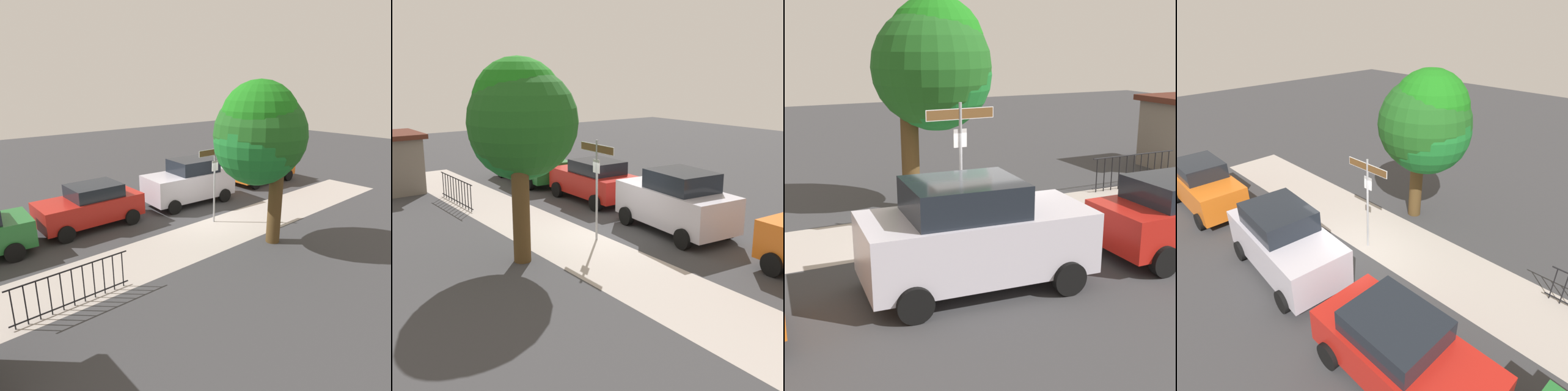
{
  "view_description": "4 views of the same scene",
  "coord_description": "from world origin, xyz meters",
  "views": [
    {
      "loc": [
        9.71,
        10.4,
        5.5
      ],
      "look_at": [
        0.44,
        -0.22,
        1.09
      ],
      "focal_mm": 33.03,
      "sensor_mm": 36.0,
      "label": 1
    },
    {
      "loc": [
        -12.34,
        9.67,
        5.3
      ],
      "look_at": [
        -0.12,
        0.81,
        1.53
      ],
      "focal_mm": 46.9,
      "sensor_mm": 36.0,
      "label": 2
    },
    {
      "loc": [
        -5.07,
        -10.99,
        4.54
      ],
      "look_at": [
        0.23,
        -0.09,
        1.13
      ],
      "focal_mm": 51.15,
      "sensor_mm": 36.0,
      "label": 3
    },
    {
      "loc": [
        7.04,
        -6.34,
        7.12
      ],
      "look_at": [
        -0.35,
        0.94,
        1.63
      ],
      "focal_mm": 31.81,
      "sensor_mm": 36.0,
      "label": 4
    }
  ],
  "objects": [
    {
      "name": "car_silver",
      "position": [
        -0.92,
        -2.21,
        1.04
      ],
      "size": [
        4.4,
        2.34,
        2.1
      ],
      "rotation": [
        0.0,
        0.0,
        -0.08
      ],
      "color": "silver",
      "rests_on": "ground_plane"
    },
    {
      "name": "shade_tree",
      "position": [
        0.3,
        2.8,
        3.88
      ],
      "size": [
        3.15,
        3.12,
        5.64
      ],
      "color": "#4C361B",
      "rests_on": "ground_plane"
    },
    {
      "name": "street_sign",
      "position": [
        -0.02,
        0.4,
        2.29
      ],
      "size": [
        1.65,
        0.07,
        3.19
      ],
      "color": "#9EA0A5",
      "rests_on": "ground_plane"
    },
    {
      "name": "iron_fence",
      "position": [
        6.79,
        2.3,
        0.55
      ],
      "size": [
        3.16,
        0.04,
        1.07
      ],
      "color": "black",
      "rests_on": "ground_plane"
    },
    {
      "name": "sidewalk_strip",
      "position": [
        2.0,
        1.3,
        0.0
      ],
      "size": [
        24.0,
        2.6,
        0.0
      ],
      "primitive_type": "cube",
      "color": "#ABA19A",
      "rests_on": "ground_plane"
    },
    {
      "name": "ground_plane",
      "position": [
        0.0,
        0.0,
        0.0
      ],
      "size": [
        60.0,
        60.0,
        0.0
      ],
      "primitive_type": "plane",
      "color": "#38383A"
    }
  ]
}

